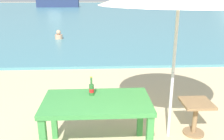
% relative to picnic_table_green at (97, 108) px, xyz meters
% --- Properties ---
extents(sea_water, '(120.00, 50.00, 0.08)m').
position_rel_picnic_table_green_xyz_m(sea_water, '(0.59, 28.77, -0.61)').
color(sea_water, teal).
rests_on(sea_water, ground_plane).
extents(picnic_table_green, '(1.40, 0.80, 0.76)m').
position_rel_picnic_table_green_xyz_m(picnic_table_green, '(0.00, 0.00, 0.00)').
color(picnic_table_green, '#3D8C42').
rests_on(picnic_table_green, ground_plane).
extents(beer_bottle_amber, '(0.07, 0.07, 0.26)m').
position_rel_picnic_table_green_xyz_m(beer_bottle_amber, '(-0.07, 0.17, 0.20)').
color(beer_bottle_amber, '#2D662D').
rests_on(beer_bottle_amber, picnic_table_green).
extents(side_table_wood, '(0.44, 0.44, 0.54)m').
position_rel_picnic_table_green_xyz_m(side_table_wood, '(1.48, 0.34, -0.30)').
color(side_table_wood, olive).
rests_on(side_table_wood, ground_plane).
extents(swimmer_person, '(0.34, 0.34, 0.41)m').
position_rel_picnic_table_green_xyz_m(swimmer_person, '(-1.80, 8.20, -0.41)').
color(swimmer_person, tan).
rests_on(swimmer_person, sea_water).
extents(boat_barge, '(6.07, 1.66, 2.21)m').
position_rel_picnic_table_green_xyz_m(boat_barge, '(-6.04, 34.56, 0.22)').
color(boat_barge, navy).
rests_on(boat_barge, sea_water).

